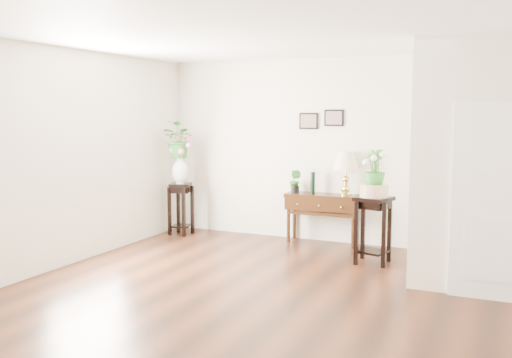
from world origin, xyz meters
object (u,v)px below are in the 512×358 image
Objects in this scene: table_lamp at (346,172)px; plant_stand_a at (181,209)px; console_table at (323,219)px; plant_stand_b at (373,230)px.

table_lamp is 2.75m from plant_stand_a.
table_lamp reaches higher than console_table.
plant_stand_a is at bearing -174.08° from console_table.
console_table is at bearing 8.61° from plant_stand_a.
table_lamp is 0.75× the size of plant_stand_b.
table_lamp is at bearing 7.49° from plant_stand_a.
plant_stand_b is at bearing -53.86° from table_lamp.
console_table is 1.27m from plant_stand_b.
table_lamp is (0.35, 0.00, 0.73)m from console_table.
plant_stand_a is 0.95× the size of plant_stand_b.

